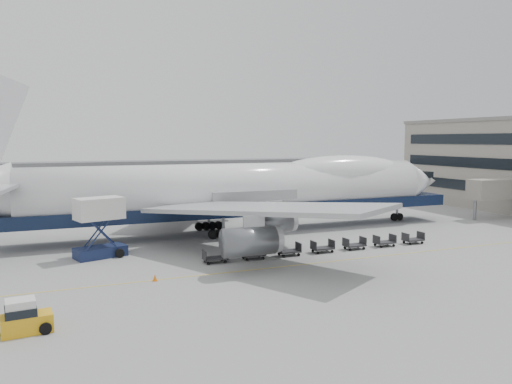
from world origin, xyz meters
name	(u,v)px	position (x,y,z in m)	size (l,w,h in m)	color
ground	(277,252)	(0.00, 0.00, 0.00)	(260.00, 260.00, 0.00)	gray
apron_line	(303,264)	(0.00, -6.00, 0.01)	(60.00, 0.15, 0.01)	gold
hangar	(109,177)	(-10.00, 70.00, 3.50)	(110.00, 8.00, 7.00)	slate
airliner	(243,189)	(0.64, 12.00, 5.62)	(67.00, 55.30, 19.98)	white
catering_truck	(100,224)	(-17.67, 4.52, 3.44)	(5.45, 4.40, 6.09)	#182348
baggage_tug	(24,318)	(-23.84, -14.59, 0.96)	(3.09, 1.87, 2.16)	gold
traffic_cone	(155,278)	(-14.21, -6.23, 0.29)	(0.41, 0.41, 0.60)	orange
dolly_0	(215,257)	(-7.60, -2.18, 0.53)	(2.30, 1.35, 1.30)	#2D2D30
dolly_1	(253,254)	(-3.63, -2.18, 0.53)	(2.30, 1.35, 1.30)	#2D2D30
dolly_2	(289,251)	(0.34, -2.18, 0.53)	(2.30, 1.35, 1.30)	#2D2D30
dolly_3	(323,247)	(4.30, -2.18, 0.53)	(2.30, 1.35, 1.30)	#2D2D30
dolly_4	(354,244)	(8.27, -2.18, 0.53)	(2.30, 1.35, 1.30)	#2D2D30
dolly_5	(384,242)	(12.24, -2.18, 0.53)	(2.30, 1.35, 1.30)	#2D2D30
dolly_6	(413,239)	(16.21, -2.18, 0.53)	(2.30, 1.35, 1.30)	#2D2D30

